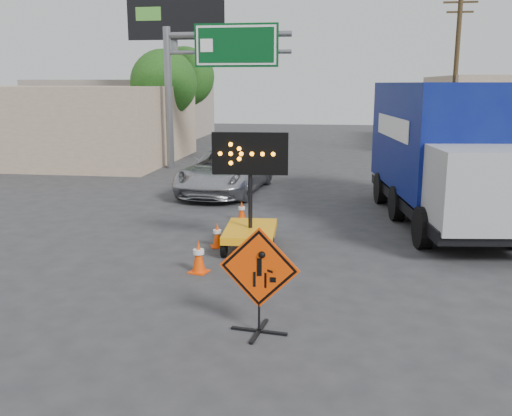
% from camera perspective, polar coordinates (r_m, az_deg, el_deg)
% --- Properties ---
extents(ground, '(100.00, 100.00, 0.00)m').
position_cam_1_polar(ground, '(10.47, -3.05, -11.07)').
color(ground, '#2D2D30').
rests_on(ground, ground).
extents(curb_right, '(0.40, 60.00, 0.12)m').
position_cam_1_polar(curb_right, '(25.29, 20.43, 2.26)').
color(curb_right, gray).
rests_on(curb_right, ground).
extents(storefront_left_near, '(14.00, 10.00, 4.00)m').
position_cam_1_polar(storefront_left_near, '(33.53, -20.06, 7.94)').
color(storefront_left_near, tan).
rests_on(storefront_left_near, ground).
extents(storefront_left_far, '(12.00, 10.00, 4.40)m').
position_cam_1_polar(storefront_left_far, '(46.64, -12.92, 9.66)').
color(storefront_left_far, '#A09085').
rests_on(storefront_left_far, ground).
extents(highway_gantry, '(6.18, 0.38, 6.90)m').
position_cam_1_polar(highway_gantry, '(28.11, -4.71, 14.19)').
color(highway_gantry, slate).
rests_on(highway_gantry, ground).
extents(billboard, '(6.10, 0.54, 9.85)m').
position_cam_1_polar(billboard, '(36.89, -8.03, 17.23)').
color(billboard, slate).
rests_on(billboard, ground).
extents(utility_pole_far, '(1.80, 0.26, 9.00)m').
position_cam_1_polar(utility_pole_far, '(33.94, 19.32, 12.58)').
color(utility_pole_far, '#45341D').
rests_on(utility_pole_far, ground).
extents(tree_left_near, '(3.71, 3.71, 6.03)m').
position_cam_1_polar(tree_left_near, '(32.95, -9.22, 12.23)').
color(tree_left_near, '#45341D').
rests_on(tree_left_near, ground).
extents(tree_left_far, '(4.10, 4.10, 6.66)m').
position_cam_1_polar(tree_left_far, '(40.90, -7.12, 12.90)').
color(tree_left_far, '#45341D').
rests_on(tree_left_far, ground).
extents(construction_sign, '(1.39, 0.99, 1.85)m').
position_cam_1_polar(construction_sign, '(9.60, 0.31, -7.02)').
color(construction_sign, black).
rests_on(construction_sign, ground).
extents(arrow_board, '(1.89, 2.17, 2.99)m').
position_cam_1_polar(arrow_board, '(14.49, -0.57, -1.58)').
color(arrow_board, '#FEA40E').
rests_on(arrow_board, ground).
extents(pickup_truck, '(3.20, 6.12, 1.65)m').
position_cam_1_polar(pickup_truck, '(22.11, -3.05, 3.68)').
color(pickup_truck, '#A9ABB0').
rests_on(pickup_truck, ground).
extents(box_truck, '(3.69, 9.08, 4.18)m').
position_cam_1_polar(box_truck, '(18.16, 18.08, 4.60)').
color(box_truck, black).
rests_on(box_truck, ground).
extents(cone_a, '(0.47, 0.47, 0.76)m').
position_cam_1_polar(cone_a, '(12.85, -5.76, -4.81)').
color(cone_a, '#FB4405').
rests_on(cone_a, ground).
extents(cone_b, '(0.43, 0.43, 0.65)m').
position_cam_1_polar(cone_b, '(14.79, -3.89, -2.69)').
color(cone_b, '#FB4405').
rests_on(cone_b, ground).
extents(cone_c, '(0.36, 0.36, 0.63)m').
position_cam_1_polar(cone_c, '(17.54, -1.44, -0.29)').
color(cone_c, '#FB4405').
rests_on(cone_c, ground).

